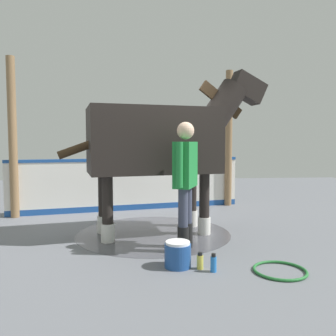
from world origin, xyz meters
The scene contains 11 objects.
ground_plane centered at (0.00, 0.00, -0.01)m, with size 16.00×16.00×0.02m, color slate.
wet_patch centered at (0.27, -0.19, 0.00)m, with size 2.44×2.44×0.00m, color #4C4C54.
barrier_wall centered at (-0.14, 1.77, 0.51)m, with size 4.85×1.09×1.11m.
roof_post_near centered at (2.09, 2.16, 1.53)m, with size 0.16×0.16×3.06m, color olive.
roof_post_far centered at (-2.35, 1.23, 1.53)m, with size 0.16×0.16×3.06m, color olive.
horse centered at (0.39, -0.17, 1.47)m, with size 3.36×1.39×2.64m.
handler centered at (0.66, -1.07, 1.00)m, with size 0.39×0.64×1.72m.
wash_bucket centered at (0.48, -1.72, 0.15)m, with size 0.31×0.31×0.30m.
bottle_shampoo centered at (0.73, -1.80, 0.09)m, with size 0.08×0.08×0.19m.
bottle_spray centered at (0.86, -1.90, 0.10)m, with size 0.07×0.07×0.21m.
hose_coil centered at (1.60, -1.97, 0.02)m, with size 0.60×0.60×0.03m, color #267233.
Camera 1 is at (0.03, -5.64, 1.45)m, focal length 37.18 mm.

